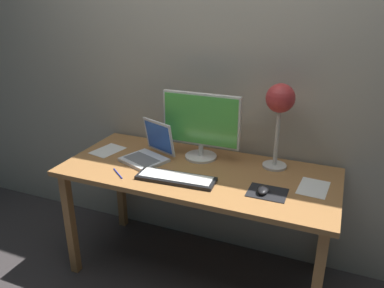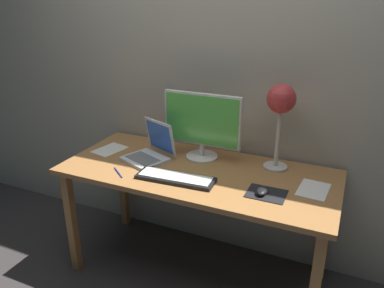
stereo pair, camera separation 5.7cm
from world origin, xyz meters
name	(u,v)px [view 2 (the right image)]	position (x,y,z in m)	size (l,w,h in m)	color
ground_plane	(197,271)	(0.00, 0.00, 0.00)	(4.80, 4.80, 0.00)	#383333
back_wall	(224,63)	(0.00, 0.40, 1.30)	(4.80, 0.06, 2.60)	#B2A893
desk	(198,182)	(0.00, 0.00, 0.66)	(1.60, 0.70, 0.74)	#A8703D
monitor	(202,124)	(-0.05, 0.17, 0.97)	(0.49, 0.20, 0.41)	silver
keyboard_main	(176,178)	(-0.06, -0.17, 0.75)	(0.45, 0.17, 0.03)	black
laptop	(152,148)	(-0.33, 0.04, 0.81)	(0.32, 0.33, 0.23)	silver
desk_lamp	(281,105)	(0.41, 0.21, 1.13)	(0.16, 0.16, 0.50)	beige
mousepad	(266,194)	(0.44, -0.12, 0.74)	(0.20, 0.16, 0.00)	black
mouse	(262,191)	(0.42, -0.13, 0.76)	(0.06, 0.10, 0.03)	black
paper_sheet_near_mouse	(313,189)	(0.65, 0.03, 0.74)	(0.15, 0.21, 0.00)	white
paper_sheet_by_keyboard	(110,149)	(-0.65, 0.05, 0.74)	(0.15, 0.21, 0.00)	white
pen	(118,172)	(-0.40, -0.22, 0.74)	(0.01, 0.01, 0.14)	#2633A5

